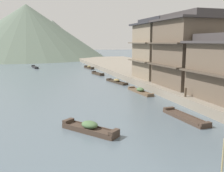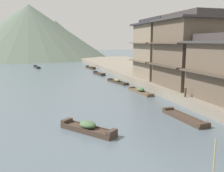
{
  "view_description": "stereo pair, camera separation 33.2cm",
  "coord_description": "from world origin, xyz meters",
  "px_view_note": "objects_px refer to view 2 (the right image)",
  "views": [
    {
      "loc": [
        -5.73,
        -4.84,
        6.2
      ],
      "look_at": [
        2.36,
        21.8,
        1.28
      ],
      "focal_mm": 39.87,
      "sensor_mm": 36.0,
      "label": 1
    },
    {
      "loc": [
        -5.41,
        -4.94,
        6.2
      ],
      "look_at": [
        2.36,
        21.8,
        1.28
      ],
      "focal_mm": 39.87,
      "sensor_mm": 36.0,
      "label": 2
    }
  ],
  "objects_px": {
    "boat_midriver_upstream": "(184,118)",
    "boat_crossing_west": "(88,128)",
    "boat_moored_second": "(99,74)",
    "boat_moored_third": "(37,67)",
    "mooring_post_dock_mid": "(185,93)",
    "house_waterfront_narrow": "(157,49)",
    "boat_moored_far": "(117,81)",
    "boat_midriver_drifting": "(91,67)",
    "boat_moored_nearest": "(140,91)",
    "house_waterfront_tall": "(187,51)"
  },
  "relations": [
    {
      "from": "boat_moored_third",
      "to": "boat_crossing_west",
      "type": "bearing_deg",
      "value": -85.45
    },
    {
      "from": "boat_moored_third",
      "to": "house_waterfront_tall",
      "type": "relative_size",
      "value": 0.64
    },
    {
      "from": "boat_moored_third",
      "to": "boat_crossing_west",
      "type": "relative_size",
      "value": 1.38
    },
    {
      "from": "boat_moored_second",
      "to": "boat_midriver_drifting",
      "type": "distance_m",
      "value": 11.53
    },
    {
      "from": "boat_midriver_upstream",
      "to": "boat_crossing_west",
      "type": "height_order",
      "value": "boat_crossing_west"
    },
    {
      "from": "house_waterfront_tall",
      "to": "house_waterfront_narrow",
      "type": "xyz_separation_m",
      "value": [
        -0.17,
        7.49,
        0.01
      ]
    },
    {
      "from": "boat_moored_second",
      "to": "boat_moored_far",
      "type": "bearing_deg",
      "value": -87.3
    },
    {
      "from": "house_waterfront_tall",
      "to": "boat_moored_nearest",
      "type": "bearing_deg",
      "value": 162.68
    },
    {
      "from": "boat_moored_far",
      "to": "boat_moored_third",
      "type": "bearing_deg",
      "value": 114.0
    },
    {
      "from": "boat_moored_nearest",
      "to": "house_waterfront_tall",
      "type": "relative_size",
      "value": 0.61
    },
    {
      "from": "boat_moored_third",
      "to": "boat_midriver_drifting",
      "type": "height_order",
      "value": "boat_midriver_drifting"
    },
    {
      "from": "mooring_post_dock_mid",
      "to": "boat_midriver_upstream",
      "type": "bearing_deg",
      "value": -122.84
    },
    {
      "from": "boat_moored_nearest",
      "to": "mooring_post_dock_mid",
      "type": "height_order",
      "value": "mooring_post_dock_mid"
    },
    {
      "from": "boat_moored_far",
      "to": "mooring_post_dock_mid",
      "type": "height_order",
      "value": "mooring_post_dock_mid"
    },
    {
      "from": "mooring_post_dock_mid",
      "to": "boat_midriver_drifting",
      "type": "bearing_deg",
      "value": 93.06
    },
    {
      "from": "boat_midriver_drifting",
      "to": "house_waterfront_narrow",
      "type": "xyz_separation_m",
      "value": [
        5.3,
        -24.25,
        4.94
      ]
    },
    {
      "from": "mooring_post_dock_mid",
      "to": "boat_moored_far",
      "type": "bearing_deg",
      "value": 97.96
    },
    {
      "from": "boat_midriver_upstream",
      "to": "mooring_post_dock_mid",
      "type": "xyz_separation_m",
      "value": [
        2.5,
        3.88,
        1.19
      ]
    },
    {
      "from": "boat_midriver_upstream",
      "to": "house_waterfront_tall",
      "type": "relative_size",
      "value": 0.57
    },
    {
      "from": "boat_moored_third",
      "to": "boat_midriver_drifting",
      "type": "relative_size",
      "value": 1.2
    },
    {
      "from": "house_waterfront_tall",
      "to": "boat_moored_third",
      "type": "bearing_deg",
      "value": 115.58
    },
    {
      "from": "boat_midriver_upstream",
      "to": "boat_crossing_west",
      "type": "distance_m",
      "value": 8.09
    },
    {
      "from": "boat_moored_nearest",
      "to": "boat_midriver_upstream",
      "type": "distance_m",
      "value": 11.04
    },
    {
      "from": "boat_moored_third",
      "to": "mooring_post_dock_mid",
      "type": "xyz_separation_m",
      "value": [
        14.33,
        -42.72,
        1.18
      ]
    },
    {
      "from": "boat_moored_second",
      "to": "boat_midriver_upstream",
      "type": "distance_m",
      "value": 29.61
    },
    {
      "from": "boat_midriver_drifting",
      "to": "house_waterfront_narrow",
      "type": "relative_size",
      "value": 0.53
    },
    {
      "from": "house_waterfront_narrow",
      "to": "mooring_post_dock_mid",
      "type": "relative_size",
      "value": 9.91
    },
    {
      "from": "boat_moored_second",
      "to": "house_waterfront_narrow",
      "type": "height_order",
      "value": "house_waterfront_narrow"
    },
    {
      "from": "boat_moored_third",
      "to": "boat_midriver_upstream",
      "type": "height_order",
      "value": "boat_moored_third"
    },
    {
      "from": "boat_moored_second",
      "to": "boat_moored_third",
      "type": "relative_size",
      "value": 0.79
    },
    {
      "from": "boat_moored_third",
      "to": "boat_midriver_drifting",
      "type": "distance_m",
      "value": 13.5
    },
    {
      "from": "boat_moored_second",
      "to": "house_waterfront_tall",
      "type": "bearing_deg",
      "value": -73.16
    },
    {
      "from": "boat_moored_far",
      "to": "boat_moored_nearest",
      "type": "bearing_deg",
      "value": -87.17
    },
    {
      "from": "house_waterfront_tall",
      "to": "mooring_post_dock_mid",
      "type": "relative_size",
      "value": 9.91
    },
    {
      "from": "boat_crossing_west",
      "to": "house_waterfront_narrow",
      "type": "distance_m",
      "value": 22.89
    },
    {
      "from": "house_waterfront_narrow",
      "to": "mooring_post_dock_mid",
      "type": "bearing_deg",
      "value": -104.3
    },
    {
      "from": "boat_midriver_upstream",
      "to": "boat_midriver_drifting",
      "type": "bearing_deg",
      "value": 89.29
    },
    {
      "from": "boat_moored_second",
      "to": "boat_moored_far",
      "type": "distance_m",
      "value": 10.38
    },
    {
      "from": "boat_moored_far",
      "to": "boat_midriver_drifting",
      "type": "height_order",
      "value": "boat_midriver_drifting"
    },
    {
      "from": "boat_moored_far",
      "to": "mooring_post_dock_mid",
      "type": "bearing_deg",
      "value": -82.04
    },
    {
      "from": "boat_moored_second",
      "to": "boat_moored_third",
      "type": "height_order",
      "value": "boat_moored_second"
    },
    {
      "from": "boat_moored_nearest",
      "to": "house_waterfront_tall",
      "type": "height_order",
      "value": "house_waterfront_tall"
    },
    {
      "from": "boat_moored_third",
      "to": "mooring_post_dock_mid",
      "type": "relative_size",
      "value": 6.36
    },
    {
      "from": "boat_moored_nearest",
      "to": "boat_midriver_upstream",
      "type": "bearing_deg",
      "value": -93.95
    },
    {
      "from": "boat_moored_second",
      "to": "boat_moored_far",
      "type": "xyz_separation_m",
      "value": [
        0.49,
        -10.36,
        0.04
      ]
    },
    {
      "from": "boat_moored_far",
      "to": "boat_midriver_drifting",
      "type": "relative_size",
      "value": 1.17
    },
    {
      "from": "boat_moored_third",
      "to": "boat_crossing_west",
      "type": "distance_m",
      "value": 47.4
    },
    {
      "from": "boat_midriver_drifting",
      "to": "boat_moored_second",
      "type": "bearing_deg",
      "value": -93.22
    },
    {
      "from": "boat_midriver_drifting",
      "to": "house_waterfront_tall",
      "type": "height_order",
      "value": "house_waterfront_tall"
    },
    {
      "from": "boat_moored_far",
      "to": "mooring_post_dock_mid",
      "type": "xyz_separation_m",
      "value": [
        2.15,
        -15.37,
        1.13
      ]
    }
  ]
}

